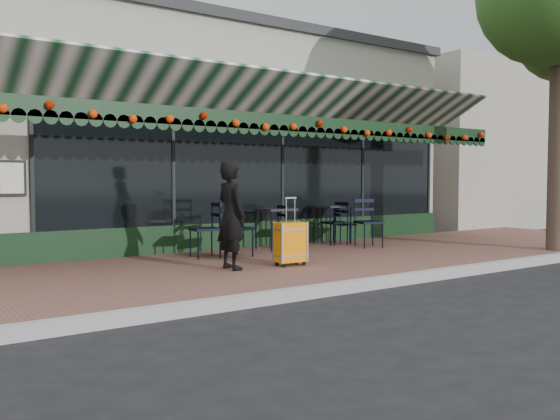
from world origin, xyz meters
TOP-DOWN VIEW (x-y plane):
  - ground at (0.00, 0.00)m, footprint 80.00×80.00m
  - sidewalk at (0.00, 2.00)m, footprint 18.00×4.00m
  - curb at (0.00, -0.08)m, footprint 18.00×0.16m
  - restaurant_building at (0.00, 7.84)m, footprint 12.00×9.60m
  - neighbor_building_right at (13.00, 8.00)m, footprint 12.00×8.00m
  - woman at (-1.13, 1.68)m, footprint 0.40×0.59m
  - suitcase at (-0.20, 1.48)m, footprint 0.47×0.28m
  - cafe_table_a at (2.33, 3.50)m, footprint 0.65×0.65m
  - cafe_table_b at (0.82, 3.38)m, footprint 0.63×0.63m
  - chair_a_left at (2.26, 3.33)m, footprint 0.46×0.46m
  - chair_a_right at (2.55, 3.34)m, footprint 0.51×0.51m
  - chair_a_front at (2.52, 2.61)m, footprint 0.59×0.59m
  - chair_b_left at (-0.85, 3.05)m, footprint 0.53×0.53m
  - chair_b_right at (1.16, 3.34)m, footprint 0.47×0.47m
  - chair_b_front at (-0.37, 2.82)m, footprint 0.56×0.56m

SIDE VIEW (x-z plane):
  - ground at x=0.00m, z-range 0.00..0.00m
  - sidewalk at x=0.00m, z-range 0.00..0.15m
  - curb at x=0.00m, z-range 0.00..0.15m
  - suitcase at x=-0.20m, z-range -0.02..1.02m
  - chair_a_right at x=2.55m, z-range 0.15..0.94m
  - chair_b_right at x=1.16m, z-range 0.15..1.00m
  - chair_a_left at x=2.26m, z-range 0.15..1.03m
  - chair_b_left at x=-0.85m, z-range 0.15..1.10m
  - chair_b_front at x=-0.37m, z-range 0.15..1.11m
  - chair_a_front at x=2.52m, z-range 0.15..1.11m
  - cafe_table_b at x=0.82m, z-range 0.46..1.24m
  - cafe_table_a at x=2.33m, z-range 0.47..1.27m
  - woman at x=-1.13m, z-range 0.15..1.75m
  - restaurant_building at x=0.00m, z-range 0.02..4.52m
  - neighbor_building_right at x=13.00m, z-range 0.00..4.80m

